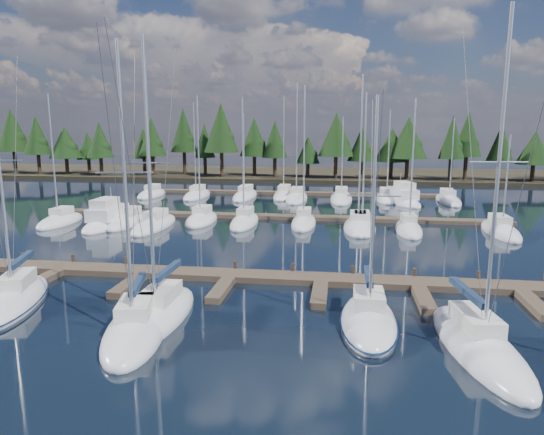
% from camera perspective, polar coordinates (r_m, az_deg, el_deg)
% --- Properties ---
extents(ground, '(260.00, 260.00, 0.00)m').
position_cam_1_polar(ground, '(44.22, -1.25, -2.47)').
color(ground, black).
rests_on(ground, ground).
extents(far_shore, '(220.00, 30.00, 0.60)m').
position_cam_1_polar(far_shore, '(103.19, 4.30, 5.13)').
color(far_shore, black).
rests_on(far_shore, ground).
extents(main_dock, '(44.00, 6.13, 0.90)m').
position_cam_1_polar(main_dock, '(32.20, -5.00, -7.12)').
color(main_dock, '#4C3E2F').
rests_on(main_dock, ground).
extents(back_docks, '(50.00, 21.80, 0.40)m').
position_cam_1_polar(back_docks, '(63.24, 1.69, 1.66)').
color(back_docks, '#4C3E2F').
rests_on(back_docks, ground).
extents(front_sailboat_1, '(5.13, 9.04, 14.93)m').
position_cam_1_polar(front_sailboat_1, '(31.65, -27.89, -8.48)').
color(front_sailboat_1, silver).
rests_on(front_sailboat_1, ground).
extents(front_sailboat_2, '(4.49, 8.06, 14.48)m').
position_cam_1_polar(front_sailboat_2, '(24.90, -15.81, -12.67)').
color(front_sailboat_2, silver).
rests_on(front_sailboat_2, ground).
extents(front_sailboat_3, '(2.72, 8.41, 15.01)m').
position_cam_1_polar(front_sailboat_3, '(26.56, -13.15, -11.04)').
color(front_sailboat_3, silver).
rests_on(front_sailboat_3, ground).
extents(front_sailboat_4, '(2.91, 7.59, 12.25)m').
position_cam_1_polar(front_sailboat_4, '(25.66, 11.29, -11.81)').
color(front_sailboat_4, silver).
rests_on(front_sailboat_4, ground).
extents(front_sailboat_5, '(4.01, 9.69, 15.54)m').
position_cam_1_polar(front_sailboat_5, '(24.42, 23.09, -13.62)').
color(front_sailboat_5, silver).
rests_on(front_sailboat_5, ground).
extents(back_sailboat_rows, '(46.89, 33.24, 17.41)m').
position_cam_1_polar(back_sailboat_rows, '(59.13, 1.32, 1.10)').
color(back_sailboat_rows, silver).
rests_on(back_sailboat_rows, ground).
extents(motor_yacht_left, '(3.32, 9.53, 4.74)m').
position_cam_1_polar(motor_yacht_left, '(52.68, -18.73, -0.34)').
color(motor_yacht_left, silver).
rests_on(motor_yacht_left, ground).
extents(motor_yacht_right, '(5.68, 10.10, 4.80)m').
position_cam_1_polar(motor_yacht_right, '(66.97, 15.10, 2.07)').
color(motor_yacht_right, silver).
rests_on(motor_yacht_right, ground).
extents(tree_line, '(184.45, 11.11, 13.98)m').
position_cam_1_polar(tree_line, '(92.86, 4.47, 8.95)').
color(tree_line, black).
rests_on(tree_line, far_shore).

